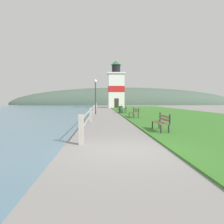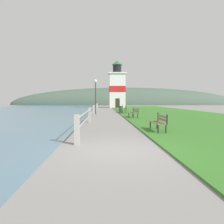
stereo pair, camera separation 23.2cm
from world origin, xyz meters
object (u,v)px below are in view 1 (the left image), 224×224
Objects in this scene: lighthouse at (116,88)px; park_bench_by_lighthouse at (121,107)px; park_bench_near at (162,121)px; trash_bin at (121,109)px; lamp_post at (95,90)px; park_bench_far at (125,109)px; park_bench_midway at (134,112)px.

park_bench_by_lighthouse is at bearing -90.93° from lighthouse.
park_bench_near is 2.02× the size of trash_bin.
trash_bin is (-0.54, -6.30, -0.12)m from park_bench_by_lighthouse.
trash_bin is at bearing -88.77° from park_bench_near.
park_bench_near is 14.65m from lamp_post.
park_bench_near reaches higher than trash_bin.
park_bench_near is at bearing -88.51° from trash_bin.
lighthouse reaches higher than park_bench_near.
lamp_post is (-3.75, -9.58, 2.20)m from park_bench_by_lighthouse.
park_bench_by_lighthouse reaches higher than trash_bin.
trash_bin is at bearing -78.36° from park_bench_far.
park_bench_midway is 7.01m from park_bench_far.
park_bench_near is at bearing 95.04° from park_bench_by_lighthouse.
park_bench_by_lighthouse is at bearing 68.63° from lamp_post.
park_bench_near is at bearing 84.75° from park_bench_midway.
lighthouse reaches higher than park_bench_by_lighthouse.
park_bench_near and park_bench_by_lighthouse have the same top height.
park_bench_midway is 8.80m from trash_bin.
park_bench_by_lighthouse is 13.29m from lighthouse.
lamp_post is (-3.66, 14.01, 2.20)m from park_bench_near.
trash_bin is 5.14m from lamp_post.
park_bench_midway reaches higher than trash_bin.
park_bench_by_lighthouse is at bearing -89.20° from park_bench_far.
lighthouse is 12.04× the size of trash_bin.
park_bench_far is (-0.17, 15.51, 0.00)m from park_bench_near.
park_bench_midway is at bearing -87.43° from trash_bin.
lighthouse is (0.21, 12.75, 3.76)m from park_bench_by_lighthouse.
park_bench_midway and park_bench_by_lighthouse have the same top height.
lighthouse is at bearing 79.96° from lamp_post.
lighthouse reaches higher than park_bench_midway.
trash_bin is at bearing -92.24° from lighthouse.
park_bench_midway is 0.96× the size of park_bench_by_lighthouse.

